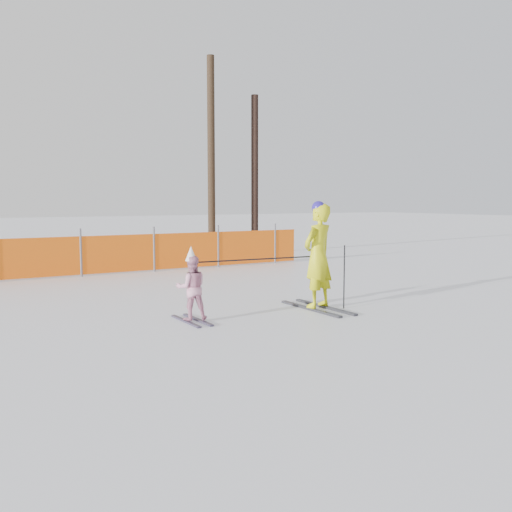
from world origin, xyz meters
The scene contains 6 objects.
ground centered at (0.00, 0.00, 0.00)m, with size 120.00×120.00×0.00m, color white.
adult centered at (1.10, 0.15, 0.98)m, with size 0.79×1.73×1.97m.
child centered at (-1.32, 0.36, 0.57)m, with size 0.60×1.05×1.24m.
ski_poles centered at (0.47, 0.14, 0.84)m, with size 2.76×0.42×1.17m.
safety_fence centered at (-2.13, 6.86, 0.56)m, with size 14.75×0.06×1.25m.
tree_trunks centered at (4.66, 9.87, 3.19)m, with size 2.12×0.43×6.88m.
Camera 1 is at (-5.17, -8.06, 1.99)m, focal length 40.00 mm.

